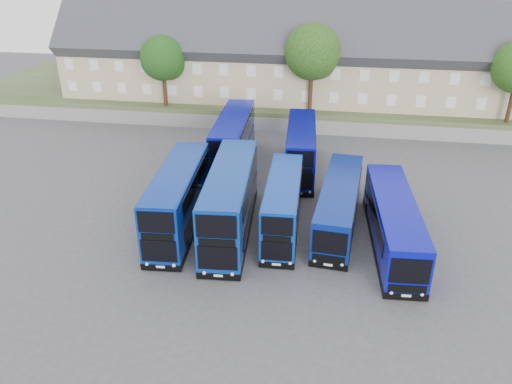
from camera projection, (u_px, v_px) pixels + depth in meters
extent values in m
plane|color=#47464C|center=(251.00, 254.00, 32.64)|extent=(120.00, 120.00, 0.00)
cube|color=slate|center=(289.00, 126.00, 53.51)|extent=(70.00, 0.40, 1.50)
cube|color=#3F4929|center=(298.00, 98.00, 62.23)|extent=(80.00, 20.00, 2.00)
cube|color=tan|center=(98.00, 66.00, 60.41)|extent=(6.00, 8.00, 6.00)
cube|color=#35353A|center=(95.00, 40.00, 59.08)|extent=(6.00, 10.40, 10.40)
cube|color=brown|center=(102.00, 6.00, 57.15)|extent=(0.60, 0.90, 1.40)
cube|color=tan|center=(146.00, 68.00, 59.54)|extent=(6.00, 8.00, 6.00)
cube|color=#35353A|center=(143.00, 42.00, 58.20)|extent=(6.00, 10.40, 10.40)
cube|color=brown|center=(152.00, 7.00, 56.27)|extent=(0.60, 0.90, 1.40)
cube|color=tan|center=(194.00, 69.00, 58.66)|extent=(6.00, 8.00, 6.00)
cube|color=#35353A|center=(193.00, 43.00, 57.33)|extent=(6.00, 10.40, 10.40)
cube|color=brown|center=(204.00, 8.00, 55.40)|extent=(0.60, 0.90, 1.40)
cube|color=tan|center=(244.00, 71.00, 57.79)|extent=(6.00, 8.00, 6.00)
cube|color=#35353A|center=(244.00, 45.00, 56.46)|extent=(6.00, 10.40, 10.40)
cube|color=brown|center=(257.00, 9.00, 54.53)|extent=(0.60, 0.90, 1.40)
cube|color=tan|center=(296.00, 73.00, 56.92)|extent=(6.00, 8.00, 6.00)
cube|color=#35353A|center=(297.00, 46.00, 55.58)|extent=(6.00, 10.40, 10.40)
cube|color=brown|center=(312.00, 10.00, 53.65)|extent=(0.60, 0.90, 1.40)
cube|color=tan|center=(349.00, 75.00, 56.04)|extent=(6.00, 8.00, 6.00)
cube|color=#35353A|center=(351.00, 48.00, 54.71)|extent=(6.00, 10.40, 10.40)
cube|color=brown|center=(369.00, 11.00, 52.78)|extent=(0.60, 0.90, 1.40)
cube|color=tan|center=(404.00, 77.00, 55.17)|extent=(6.00, 8.00, 6.00)
cube|color=#35353A|center=(408.00, 50.00, 53.83)|extent=(6.00, 10.40, 10.40)
cube|color=brown|center=(427.00, 13.00, 51.91)|extent=(0.60, 0.90, 1.40)
cube|color=tan|center=(461.00, 80.00, 54.30)|extent=(6.00, 8.00, 6.00)
cube|color=#35353A|center=(466.00, 51.00, 52.96)|extent=(6.00, 10.40, 10.40)
cube|color=brown|center=(488.00, 14.00, 51.03)|extent=(0.60, 0.90, 1.40)
cube|color=navy|center=(178.00, 198.00, 34.73)|extent=(3.34, 11.15, 4.05)
cube|color=black|center=(180.00, 223.00, 35.66)|extent=(3.38, 11.20, 0.45)
cube|color=black|center=(159.00, 251.00, 30.17)|extent=(2.20, 0.23, 1.50)
cube|color=black|center=(156.00, 223.00, 29.28)|extent=(2.20, 0.23, 1.40)
cylinder|color=black|center=(153.00, 245.00, 32.71)|extent=(0.38, 1.02, 1.00)
cube|color=navy|center=(230.00, 199.00, 34.17)|extent=(3.56, 11.89, 4.34)
cube|color=black|center=(231.00, 227.00, 35.16)|extent=(3.60, 11.93, 0.45)
cube|color=black|center=(218.00, 258.00, 29.30)|extent=(2.36, 0.24, 1.60)
cube|color=black|center=(216.00, 227.00, 28.35)|extent=(2.36, 0.24, 1.49)
cylinder|color=black|center=(205.00, 253.00, 31.90)|extent=(0.38, 1.02, 1.00)
cube|color=#08329F|center=(283.00, 204.00, 34.48)|extent=(2.58, 9.77, 3.53)
cube|color=black|center=(282.00, 226.00, 35.29)|extent=(2.62, 9.81, 0.45)
cube|color=black|center=(277.00, 251.00, 30.48)|extent=(1.90, 0.13, 1.32)
cube|color=black|center=(277.00, 226.00, 29.70)|extent=(1.90, 0.13, 1.23)
cylinder|color=black|center=(265.00, 243.00, 32.96)|extent=(0.34, 1.01, 1.00)
cube|color=#08119E|center=(233.00, 139.00, 45.03)|extent=(3.12, 11.34, 4.14)
cube|color=black|center=(234.00, 161.00, 45.97)|extent=(3.17, 11.38, 0.45)
cube|color=black|center=(223.00, 173.00, 40.38)|extent=(2.25, 0.18, 1.53)
cube|color=black|center=(222.00, 150.00, 39.47)|extent=(2.25, 0.18, 1.43)
cylinder|color=black|center=(215.00, 173.00, 42.96)|extent=(0.35, 1.01, 1.00)
cube|color=#080895|center=(301.00, 148.00, 43.58)|extent=(3.08, 10.58, 3.83)
cube|color=black|center=(300.00, 168.00, 44.45)|extent=(3.12, 10.62, 0.45)
cube|color=black|center=(300.00, 181.00, 39.25)|extent=(2.07, 0.20, 1.42)
cube|color=black|center=(300.00, 159.00, 38.40)|extent=(2.07, 0.20, 1.33)
cylinder|color=black|center=(287.00, 180.00, 41.76)|extent=(0.37, 1.02, 1.00)
cube|color=navy|center=(339.00, 203.00, 35.32)|extent=(3.39, 11.74, 2.83)
cube|color=black|center=(338.00, 221.00, 35.98)|extent=(3.43, 11.79, 0.45)
cube|color=black|center=(330.00, 243.00, 30.18)|extent=(2.11, 0.24, 1.54)
cylinder|color=black|center=(316.00, 242.00, 33.00)|extent=(0.38, 1.02, 1.00)
cube|color=#080DA3|center=(394.00, 221.00, 32.90)|extent=(3.28, 12.16, 2.96)
cube|color=black|center=(391.00, 241.00, 33.58)|extent=(3.33, 12.21, 0.45)
cube|color=black|center=(410.00, 272.00, 27.42)|extent=(2.20, 0.20, 1.60)
cylinder|color=black|center=(382.00, 270.00, 30.20)|extent=(0.36, 1.02, 1.00)
cylinder|color=#382314|center=(165.00, 89.00, 55.04)|extent=(0.44, 0.44, 3.75)
sphere|color=#1B3E11|center=(162.00, 58.00, 53.54)|extent=(4.80, 4.80, 4.80)
sphere|color=#1B3E11|center=(169.00, 65.00, 54.14)|extent=(3.30, 3.30, 3.30)
cylinder|color=#382314|center=(310.00, 91.00, 52.98)|extent=(0.44, 0.44, 4.50)
sphere|color=black|center=(312.00, 52.00, 51.18)|extent=(5.76, 5.76, 5.76)
sphere|color=black|center=(318.00, 60.00, 51.85)|extent=(3.96, 3.96, 3.96)
cylinder|color=#382314|center=(511.00, 103.00, 49.74)|extent=(0.44, 0.44, 4.00)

